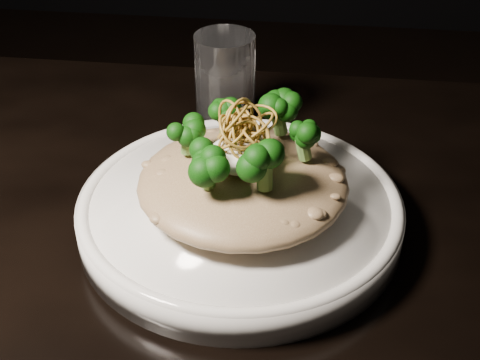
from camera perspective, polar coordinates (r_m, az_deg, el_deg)
name	(u,v)px	position (r m, az deg, el deg)	size (l,w,h in m)	color
table	(238,320)	(0.68, -0.20, -11.89)	(1.10, 0.80, 0.75)	black
plate	(240,213)	(0.65, 0.00, -2.80)	(0.31, 0.31, 0.03)	white
risotto	(243,182)	(0.63, 0.25, -0.21)	(0.20, 0.20, 0.04)	brown
broccoli	(239,133)	(0.60, -0.09, 4.00)	(0.16, 0.16, 0.06)	black
cheese	(242,155)	(0.61, 0.21, 2.19)	(0.07, 0.07, 0.02)	white
shallots	(242,123)	(0.60, 0.16, 4.90)	(0.06, 0.06, 0.04)	brown
drinking_glass	(225,85)	(0.78, -1.27, 8.07)	(0.07, 0.07, 0.12)	silver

